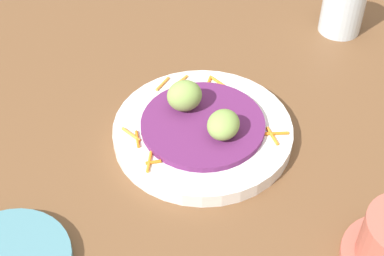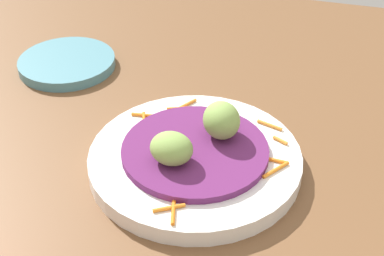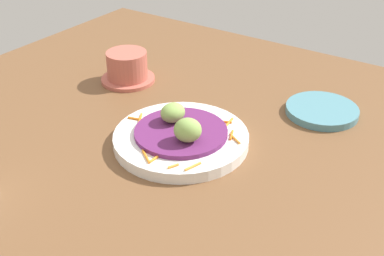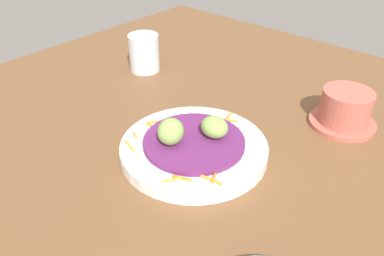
% 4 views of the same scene
% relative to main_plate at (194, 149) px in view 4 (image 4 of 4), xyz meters
% --- Properties ---
extents(table_surface, '(1.10, 1.10, 0.02)m').
position_rel_main_plate_xyz_m(table_surface, '(0.02, -0.04, -0.02)').
color(table_surface, brown).
rests_on(table_surface, ground).
extents(main_plate, '(0.23, 0.23, 0.02)m').
position_rel_main_plate_xyz_m(main_plate, '(0.00, 0.00, 0.00)').
color(main_plate, white).
rests_on(main_plate, table_surface).
extents(cabbage_bed, '(0.16, 0.16, 0.01)m').
position_rel_main_plate_xyz_m(cabbage_bed, '(-0.00, 0.00, 0.01)').
color(cabbage_bed, '#60235B').
rests_on(cabbage_bed, main_plate).
extents(carrot_garnish, '(0.20, 0.21, 0.00)m').
position_rel_main_plate_xyz_m(carrot_garnish, '(0.01, 0.01, 0.01)').
color(carrot_garnish, orange).
rests_on(carrot_garnish, main_plate).
extents(guac_scoop_left, '(0.05, 0.05, 0.03)m').
position_rel_main_plate_xyz_m(guac_scoop_left, '(-0.02, -0.03, 0.03)').
color(guac_scoop_left, '#84A851').
rests_on(guac_scoop_left, cabbage_bed).
extents(guac_scoop_center, '(0.06, 0.06, 0.04)m').
position_rel_main_plate_xyz_m(guac_scoop_center, '(0.02, 0.03, 0.04)').
color(guac_scoop_center, '#84A851').
rests_on(guac_scoop_center, cabbage_bed).
extents(terracotta_bowl, '(0.12, 0.12, 0.07)m').
position_rel_main_plate_xyz_m(terracotta_bowl, '(-0.14, -0.24, 0.02)').
color(terracotta_bowl, '#B75B4C').
rests_on(terracotta_bowl, table_surface).
extents(water_glass, '(0.07, 0.07, 0.08)m').
position_rel_main_plate_xyz_m(water_glass, '(0.29, -0.17, 0.03)').
color(water_glass, silver).
rests_on(water_glass, table_surface).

